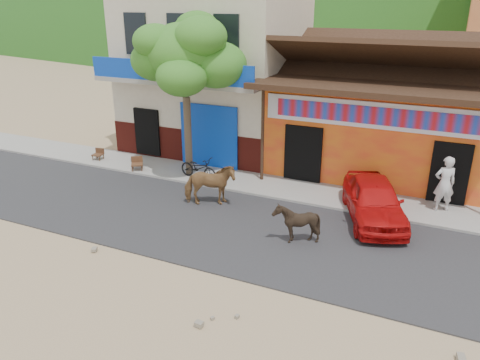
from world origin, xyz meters
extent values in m
plane|color=#9E825B|center=(0.00, 0.00, 0.00)|extent=(120.00, 120.00, 0.00)
cube|color=#28282B|center=(0.00, 2.50, 0.02)|extent=(60.00, 5.00, 0.04)
cube|color=gray|center=(0.00, 6.00, 0.06)|extent=(60.00, 2.00, 0.12)
cube|color=orange|center=(2.00, 10.00, 1.80)|extent=(8.00, 6.00, 3.60)
cube|color=beige|center=(-5.50, 10.00, 3.50)|extent=(7.00, 6.00, 7.00)
imported|color=olive|center=(-2.57, 3.68, 0.76)|extent=(1.86, 1.46, 1.43)
imported|color=black|center=(0.85, 2.42, 0.64)|extent=(1.29, 1.20, 1.19)
imported|color=red|center=(2.58, 4.80, 0.70)|extent=(2.83, 4.17, 1.32)
imported|color=black|center=(-4.00, 5.47, 0.55)|extent=(1.71, 0.82, 0.86)
imported|color=silver|center=(4.50, 6.24, 1.04)|extent=(0.79, 0.67, 1.83)
camera|label=1|loc=(4.29, -8.96, 6.54)|focal=35.00mm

